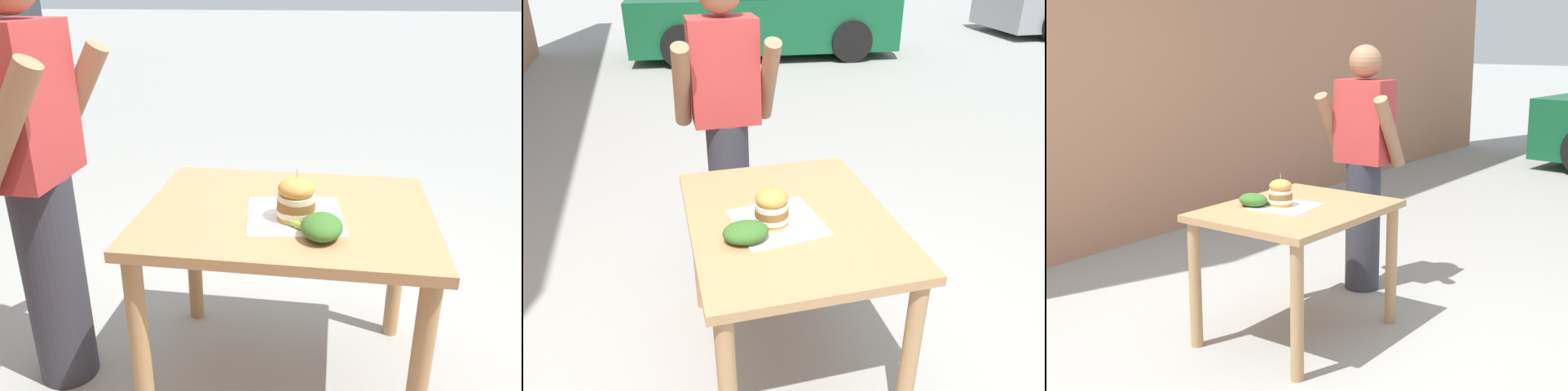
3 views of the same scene
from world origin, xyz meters
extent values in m
plane|color=#9E9E99|center=(0.00, 0.00, 0.00)|extent=(80.00, 80.00, 0.00)
cube|color=tan|center=(0.00, 0.00, 0.76)|extent=(0.84, 1.08, 0.04)
cylinder|color=tan|center=(-0.36, -0.48, 0.37)|extent=(0.07, 0.07, 0.74)
cylinder|color=tan|center=(0.36, -0.48, 0.37)|extent=(0.07, 0.07, 0.74)
cylinder|color=tan|center=(-0.36, 0.48, 0.37)|extent=(0.07, 0.07, 0.74)
cylinder|color=tan|center=(0.36, 0.48, 0.37)|extent=(0.07, 0.07, 0.74)
cube|color=white|center=(-0.06, -0.03, 0.78)|extent=(0.39, 0.39, 0.00)
cylinder|color=gold|center=(-0.09, -0.04, 0.79)|extent=(0.13, 0.13, 0.02)
cylinder|color=silver|center=(-0.09, -0.04, 0.81)|extent=(0.14, 0.14, 0.02)
cylinder|color=brown|center=(-0.09, -0.04, 0.84)|extent=(0.14, 0.14, 0.03)
cylinder|color=silver|center=(-0.09, -0.04, 0.87)|extent=(0.13, 0.13, 0.02)
ellipsoid|color=gold|center=(-0.09, -0.04, 0.90)|extent=(0.13, 0.13, 0.08)
cylinder|color=#D1B77F|center=(-0.09, -0.04, 0.95)|extent=(0.00, 0.00, 0.05)
cylinder|color=#8EA83D|center=(-0.16, -0.05, 0.80)|extent=(0.08, 0.09, 0.02)
ellipsoid|color=#386B28|center=(-0.21, -0.14, 0.82)|extent=(0.18, 0.14, 0.08)
cylinder|color=#33333D|center=(-0.12, 0.92, 0.45)|extent=(0.24, 0.24, 0.90)
cube|color=#B73838|center=(-0.12, 0.92, 1.18)|extent=(0.36, 0.22, 0.56)
cylinder|color=#9E7051|center=(-0.35, 0.86, 1.13)|extent=(0.09, 0.34, 0.50)
cylinder|color=#9E7051|center=(0.11, 0.86, 1.13)|extent=(0.09, 0.34, 0.50)
cylinder|color=black|center=(9.50, 6.36, 0.32)|extent=(0.65, 0.25, 0.64)
camera|label=1|loc=(-1.75, -0.16, 1.55)|focal=35.00mm
camera|label=2|loc=(-0.49, -1.78, 1.85)|focal=35.00mm
camera|label=3|loc=(2.44, -3.25, 1.75)|focal=50.00mm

